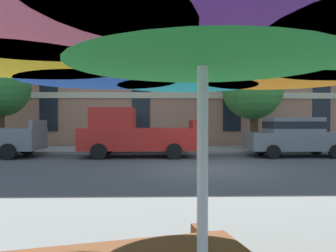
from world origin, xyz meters
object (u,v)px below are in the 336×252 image
Objects in this scene: street_tree_left at (3,90)px; sedan_gray at (295,136)px; street_tree_middle at (253,90)px; patio_umbrella at (203,14)px; pickup_red at (133,134)px.

sedan_gray is at bearing -10.70° from street_tree_left.
sedan_gray is at bearing -68.57° from street_tree_middle.
patio_umbrella is at bearing -107.34° from street_tree_middle.
street_tree_middle is (-1.10, 2.79, 2.36)m from sedan_gray.
sedan_gray is 14.07m from patio_umbrella.
street_tree_middle is (13.34, 0.06, 0.05)m from street_tree_left.
patio_umbrella is (1.44, -12.70, 1.14)m from pickup_red.
sedan_gray is 0.92× the size of street_tree_left.
sedan_gray is 14.87m from street_tree_left.
sedan_gray is 0.89× the size of street_tree_middle.
pickup_red is 1.16× the size of sedan_gray.
pickup_red is 7.90m from street_tree_left.
patio_umbrella reaches higher than sedan_gray.
street_tree_middle reaches higher than patio_umbrella.
pickup_red is 1.03× the size of street_tree_middle.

